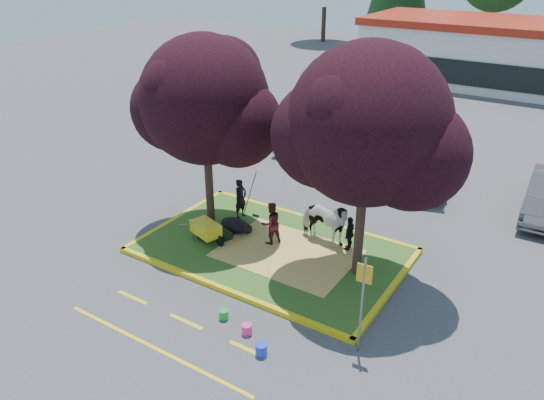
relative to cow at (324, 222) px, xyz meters
The scene contains 30 objects.
ground 1.97m from the cow, 136.76° to the right, with size 90.00×90.00×0.00m, color #424244.
median_island 1.94m from the cow, 136.76° to the right, with size 8.00×5.00×0.15m, color #2C531A.
curb_near 4.07m from the cow, 108.53° to the right, with size 8.30×0.16×0.15m, color gold.
curb_far 2.07m from the cow, 132.19° to the left, with size 8.30×0.16×0.15m, color gold.
curb_left 5.54m from the cow, 167.47° to the right, with size 0.16×5.30×0.15m, color gold.
curb_right 3.18m from the cow, 22.85° to the right, with size 0.16×5.30×0.15m, color gold.
straw_bedding 1.57m from the cow, 119.16° to the right, with size 4.20×3.00×0.01m, color #E9C260.
tree_purple_left 5.35m from the cow, 168.72° to the right, with size 5.06×4.20×6.51m.
tree_purple_right 4.11m from the cow, 31.25° to the right, with size 5.30×4.40×6.82m.
fire_lane_stripe_a 6.37m from the cow, 121.20° to the right, with size 1.10×0.12×0.01m, color yellow.
fire_lane_stripe_b 5.61m from the cow, 103.19° to the right, with size 1.10×0.12×0.01m, color yellow.
fire_lane_stripe_c 5.52m from the cow, 82.20° to the right, with size 1.10×0.12×0.01m, color yellow.
fire_lane_long 6.77m from the cow, 100.85° to the right, with size 6.00×0.10×0.01m, color yellow.
retail_building 26.84m from the cow, 88.42° to the left, with size 20.40×8.40×4.40m.
cow is the anchor object (origin of this frame).
calf 3.10m from the cow, 162.60° to the right, with size 1.13×0.64×0.49m, color black.
handler 3.39m from the cow, behind, with size 0.53×0.35×1.45m, color black.
visitor_a 1.72m from the cow, 149.06° to the right, with size 0.70×0.55×1.44m, color #4E1619.
visitor_b 0.90m from the cow, ahead, with size 0.68×0.28×1.17m, color black.
wheelbarrow 3.86m from the cow, 149.05° to the right, with size 1.84×0.89×0.69m.
gear_bag_dark 4.00m from the cow, 151.11° to the right, with size 0.48×0.26×0.25m, color black.
gear_bag_green 3.37m from the cow, 153.16° to the right, with size 0.51×0.32×0.27m, color black.
sign_post 5.04m from the cow, 52.48° to the right, with size 0.38×0.06×2.69m.
bucket_green 4.84m from the cow, 95.99° to the right, with size 0.25×0.25×0.27m, color green.
bucket_pink 4.99m from the cow, 85.63° to the right, with size 0.27×0.27×0.29m, color #F53696.
bucket_blue 5.53m from the cow, 78.23° to the right, with size 0.30×0.30×0.32m, color blue.
car_black 11.22m from the cow, 133.65° to the left, with size 1.42×3.54×1.21m, color black.
car_silver 9.44m from the cow, 124.34° to the left, with size 1.27×3.64×1.20m, color #A1A3A9.
car_red 8.59m from the cow, 111.33° to the left, with size 2.14×4.64×1.29m, color maroon.
car_white 6.80m from the cow, 79.02° to the left, with size 1.72×4.24×1.23m, color white.
Camera 1 is at (7.99, -12.46, 9.03)m, focal length 35.00 mm.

